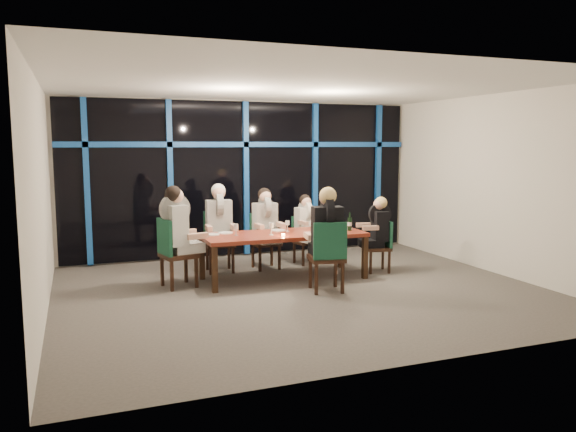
{
  "coord_description": "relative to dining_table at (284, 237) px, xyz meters",
  "views": [
    {
      "loc": [
        -3.09,
        -7.53,
        2.16
      ],
      "look_at": [
        0.0,
        0.6,
        1.05
      ],
      "focal_mm": 35.0,
      "sensor_mm": 36.0,
      "label": 1
    }
  ],
  "objects": [
    {
      "name": "wine_glass_d",
      "position": [
        -0.78,
        0.04,
        0.2
      ],
      "size": [
        0.07,
        0.07,
        0.18
      ],
      "color": "silver",
      "rests_on": "dining_table"
    },
    {
      "name": "chair_far_right",
      "position": [
        0.78,
        1.02,
        -0.2
      ],
      "size": [
        0.45,
        0.45,
        0.86
      ],
      "rotation": [
        0.0,
        0.0,
        0.15
      ],
      "color": "black",
      "rests_on": "ground"
    },
    {
      "name": "wine_glass_e",
      "position": [
        0.95,
        0.19,
        0.18
      ],
      "size": [
        0.06,
        0.06,
        0.16
      ],
      "color": "silver",
      "rests_on": "dining_table"
    },
    {
      "name": "chair_far_left",
      "position": [
        -0.83,
        0.96,
        -0.11
      ],
      "size": [
        0.51,
        0.51,
        1.03
      ],
      "rotation": [
        0.0,
        0.0,
        -0.08
      ],
      "color": "black",
      "rests_on": "ground"
    },
    {
      "name": "chair_end_right",
      "position": [
        1.75,
        -0.1,
        -0.19
      ],
      "size": [
        0.48,
        0.48,
        0.88
      ],
      "rotation": [
        0.0,
        0.0,
        4.52
      ],
      "color": "black",
      "rests_on": "ground"
    },
    {
      "name": "diner_near_mid",
      "position": [
        0.33,
        -0.93,
        0.33
      ],
      "size": [
        0.57,
        0.7,
        1.03
      ],
      "rotation": [
        0.0,
        0.0,
        2.96
      ],
      "color": "black",
      "rests_on": "ground"
    },
    {
      "name": "wine_glass_b",
      "position": [
        0.12,
        0.15,
        0.2
      ],
      "size": [
        0.07,
        0.07,
        0.17
      ],
      "color": "silver",
      "rests_on": "dining_table"
    },
    {
      "name": "plate_far_right",
      "position": [
        0.87,
        0.39,
        0.08
      ],
      "size": [
        0.24,
        0.24,
        0.01
      ],
      "primitive_type": "cylinder",
      "color": "white",
      "rests_on": "dining_table"
    },
    {
      "name": "room",
      "position": [
        0.0,
        -0.8,
        1.34
      ],
      "size": [
        7.04,
        7.0,
        3.02
      ],
      "color": "#5B5650",
      "rests_on": "ground"
    },
    {
      "name": "diner_far_right",
      "position": [
        0.79,
        0.95,
        0.14
      ],
      "size": [
        0.46,
        0.56,
        0.84
      ],
      "rotation": [
        0.0,
        0.0,
        0.15
      ],
      "color": "silver",
      "rests_on": "ground"
    },
    {
      "name": "wine_bottle",
      "position": [
        1.11,
        -0.15,
        0.18
      ],
      "size": [
        0.07,
        0.07,
        0.3
      ],
      "rotation": [
        0.0,
        0.0,
        0.29
      ],
      "color": "black",
      "rests_on": "dining_table"
    },
    {
      "name": "diner_end_left",
      "position": [
        -1.67,
        0.09,
        0.33
      ],
      "size": [
        0.71,
        0.59,
        1.03
      ],
      "rotation": [
        0.0,
        0.0,
        1.79
      ],
      "color": "black",
      "rests_on": "ground"
    },
    {
      "name": "dining_table",
      "position": [
        0.0,
        0.0,
        0.0
      ],
      "size": [
        2.6,
        1.0,
        0.75
      ],
      "color": "maroon",
      "rests_on": "ground"
    },
    {
      "name": "diner_far_left",
      "position": [
        -0.84,
        0.87,
        0.3
      ],
      "size": [
        0.53,
        0.66,
        1.0
      ],
      "rotation": [
        0.0,
        0.0,
        -0.08
      ],
      "color": "black",
      "rests_on": "ground"
    },
    {
      "name": "chair_end_left",
      "position": [
        -1.76,
        0.07,
        -0.09
      ],
      "size": [
        0.59,
        0.59,
        1.06
      ],
      "rotation": [
        0.0,
        0.0,
        1.79
      ],
      "color": "black",
      "rests_on": "ground"
    },
    {
      "name": "plate_far_mid",
      "position": [
        0.0,
        0.26,
        0.08
      ],
      "size": [
        0.24,
        0.24,
        0.01
      ],
      "primitive_type": "cylinder",
      "color": "white",
      "rests_on": "dining_table"
    },
    {
      "name": "plate_near_mid",
      "position": [
        0.43,
        -0.37,
        0.08
      ],
      "size": [
        0.24,
        0.24,
        0.01
      ],
      "primitive_type": "cylinder",
      "color": "white",
      "rests_on": "dining_table"
    },
    {
      "name": "window_wall",
      "position": [
        0.01,
        2.13,
        0.87
      ],
      "size": [
        6.86,
        0.43,
        2.94
      ],
      "color": "black",
      "rests_on": "ground"
    },
    {
      "name": "plate_far_left",
      "position": [
        -0.88,
        0.31,
        0.08
      ],
      "size": [
        0.24,
        0.24,
        0.01
      ],
      "primitive_type": "cylinder",
      "color": "white",
      "rests_on": "dining_table"
    },
    {
      "name": "chair_near_mid",
      "position": [
        0.31,
        -1.02,
        -0.09
      ],
      "size": [
        0.57,
        0.57,
        1.06
      ],
      "rotation": [
        0.0,
        0.0,
        2.96
      ],
      "color": "black",
      "rests_on": "ground"
    },
    {
      "name": "chair_far_mid",
      "position": [
        -0.03,
        0.91,
        -0.14
      ],
      "size": [
        0.47,
        0.47,
        0.96
      ],
      "rotation": [
        0.0,
        0.0,
        0.05
      ],
      "color": "black",
      "rests_on": "ground"
    },
    {
      "name": "diner_end_right",
      "position": [
        1.67,
        -0.08,
        0.16
      ],
      "size": [
        0.58,
        0.48,
        0.85
      ],
      "rotation": [
        0.0,
        0.0,
        4.52
      ],
      "color": "black",
      "rests_on": "ground"
    },
    {
      "name": "plate_end_right",
      "position": [
        1.12,
        0.03,
        0.08
      ],
      "size": [
        0.24,
        0.24,
        0.01
      ],
      "primitive_type": "cylinder",
      "color": "white",
      "rests_on": "dining_table"
    },
    {
      "name": "diner_far_mid",
      "position": [
        -0.03,
        0.82,
        0.24
      ],
      "size": [
        0.49,
        0.61,
        0.94
      ],
      "rotation": [
        0.0,
        0.0,
        0.05
      ],
      "color": "black",
      "rests_on": "ground"
    },
    {
      "name": "plate_end_left",
      "position": [
        -1.12,
        0.22,
        0.08
      ],
      "size": [
        0.24,
        0.24,
        0.01
      ],
      "primitive_type": "cylinder",
      "color": "white",
      "rests_on": "dining_table"
    },
    {
      "name": "tea_light",
      "position": [
        -0.11,
        -0.27,
        0.08
      ],
      "size": [
        0.06,
        0.06,
        0.03
      ],
      "primitive_type": "cylinder",
      "color": "#FFA04C",
      "rests_on": "dining_table"
    },
    {
      "name": "wine_glass_c",
      "position": [
        0.47,
        -0.03,
        0.2
      ],
      "size": [
        0.07,
        0.07,
        0.18
      ],
      "color": "white",
      "rests_on": "dining_table"
    },
    {
      "name": "water_pitcher",
      "position": [
        0.71,
        -0.24,
        0.17
      ],
      "size": [
        0.13,
        0.11,
        0.2
      ],
      "rotation": [
        0.0,
        0.0,
        0.23
      ],
      "color": "white",
      "rests_on": "dining_table"
    },
    {
      "name": "wine_glass_a",
      "position": [
        -0.25,
        -0.11,
        0.21
      ],
      "size": [
        0.07,
        0.07,
        0.19
      ],
      "color": "silver",
      "rests_on": "dining_table"
    }
  ]
}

